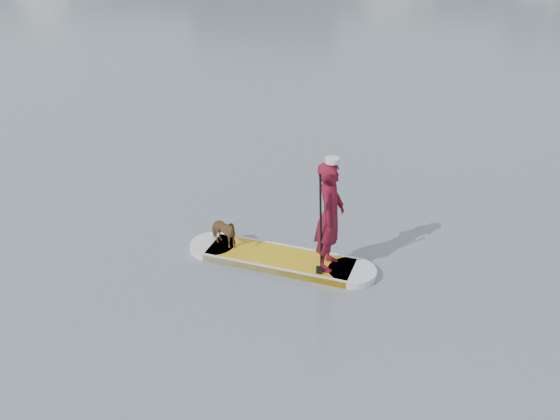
# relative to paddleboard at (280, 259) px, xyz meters

# --- Properties ---
(ground) EXTENTS (140.00, 140.00, 0.00)m
(ground) POSITION_rel_paddleboard_xyz_m (1.64, -0.60, -0.06)
(ground) COLOR slate
(ground) RESTS_ON ground
(paddleboard) EXTENTS (3.24, 1.32, 0.12)m
(paddleboard) POSITION_rel_paddleboard_xyz_m (0.00, 0.00, 0.00)
(paddleboard) COLOR gold
(paddleboard) RESTS_ON ground
(paddler) EXTENTS (0.54, 0.73, 1.84)m
(paddler) POSITION_rel_paddleboard_xyz_m (0.82, -0.17, 0.98)
(paddler) COLOR maroon
(paddler) RESTS_ON paddleboard
(white_cap) EXTENTS (0.22, 0.22, 0.07)m
(white_cap) POSITION_rel_paddleboard_xyz_m (0.82, -0.17, 1.94)
(white_cap) COLOR silver
(white_cap) RESTS_ON paddler
(dog) EXTENTS (0.70, 0.58, 0.54)m
(dog) POSITION_rel_paddleboard_xyz_m (-1.02, 0.22, 0.33)
(dog) COLOR brown
(dog) RESTS_ON paddleboard
(paddle) EXTENTS (0.10, 0.30, 2.00)m
(paddle) POSITION_rel_paddleboard_xyz_m (0.69, -0.45, 0.74)
(paddle) COLOR black
(paddle) RESTS_ON ground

